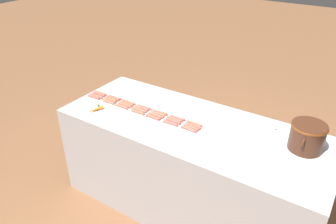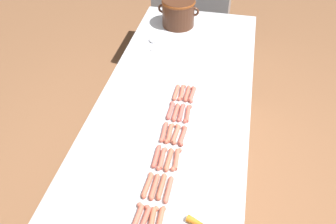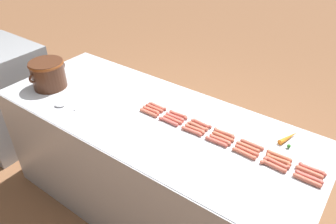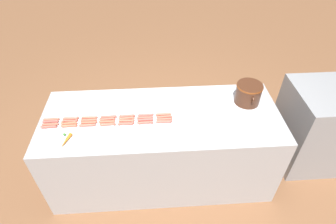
# 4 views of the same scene
# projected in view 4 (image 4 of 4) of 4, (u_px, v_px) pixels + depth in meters

# --- Properties ---
(ground_plane) EXTENTS (20.00, 20.00, 0.00)m
(ground_plane) POSITION_uv_depth(u_px,v_px,m) (163.00, 172.00, 3.16)
(ground_plane) COLOR brown
(griddle_counter) EXTENTS (0.89, 2.26, 0.89)m
(griddle_counter) POSITION_uv_depth(u_px,v_px,m) (162.00, 147.00, 2.87)
(griddle_counter) COLOR #ADAFB5
(griddle_counter) RESTS_ON ground_plane
(back_cabinet) EXTENTS (0.71, 0.72, 0.97)m
(back_cabinet) POSITION_uv_depth(u_px,v_px,m) (317.00, 127.00, 3.04)
(back_cabinet) COLOR #939599
(back_cabinet) RESTS_ON ground_plane
(hot_dog_0) EXTENTS (0.02, 0.15, 0.02)m
(hot_dog_0) POSITION_uv_depth(u_px,v_px,m) (51.00, 119.00, 2.52)
(hot_dog_0) COLOR #CA624B
(hot_dog_0) RESTS_ON griddle_counter
(hot_dog_1) EXTENTS (0.03, 0.15, 0.02)m
(hot_dog_1) POSITION_uv_depth(u_px,v_px,m) (71.00, 118.00, 2.53)
(hot_dog_1) COLOR #CA624C
(hot_dog_1) RESTS_ON griddle_counter
(hot_dog_2) EXTENTS (0.03, 0.15, 0.02)m
(hot_dog_2) POSITION_uv_depth(u_px,v_px,m) (89.00, 118.00, 2.53)
(hot_dog_2) COLOR #CA624A
(hot_dog_2) RESTS_ON griddle_counter
(hot_dog_3) EXTENTS (0.03, 0.15, 0.02)m
(hot_dog_3) POSITION_uv_depth(u_px,v_px,m) (109.00, 117.00, 2.54)
(hot_dog_3) COLOR #C8594A
(hot_dog_3) RESTS_ON griddle_counter
(hot_dog_4) EXTENTS (0.03, 0.15, 0.02)m
(hot_dog_4) POSITION_uv_depth(u_px,v_px,m) (127.00, 116.00, 2.55)
(hot_dog_4) COLOR #C35C4B
(hot_dog_4) RESTS_ON griddle_counter
(hot_dog_5) EXTENTS (0.03, 0.15, 0.02)m
(hot_dog_5) POSITION_uv_depth(u_px,v_px,m) (146.00, 115.00, 2.56)
(hot_dog_5) COLOR #CA5A50
(hot_dog_5) RESTS_ON griddle_counter
(hot_dog_6) EXTENTS (0.03, 0.15, 0.02)m
(hot_dog_6) POSITION_uv_depth(u_px,v_px,m) (163.00, 114.00, 2.57)
(hot_dog_6) COLOR #C8624C
(hot_dog_6) RESTS_ON griddle_counter
(hot_dog_7) EXTENTS (0.03, 0.15, 0.02)m
(hot_dog_7) POSITION_uv_depth(u_px,v_px,m) (50.00, 122.00, 2.49)
(hot_dog_7) COLOR #C1594F
(hot_dog_7) RESTS_ON griddle_counter
(hot_dog_8) EXTENTS (0.03, 0.15, 0.02)m
(hot_dog_8) POSITION_uv_depth(u_px,v_px,m) (70.00, 121.00, 2.50)
(hot_dog_8) COLOR #C35B4A
(hot_dog_8) RESTS_ON griddle_counter
(hot_dog_9) EXTENTS (0.03, 0.15, 0.02)m
(hot_dog_9) POSITION_uv_depth(u_px,v_px,m) (89.00, 120.00, 2.51)
(hot_dog_9) COLOR #CA5F49
(hot_dog_9) RESTS_ON griddle_counter
(hot_dog_10) EXTENTS (0.03, 0.15, 0.02)m
(hot_dog_10) POSITION_uv_depth(u_px,v_px,m) (107.00, 119.00, 2.52)
(hot_dog_10) COLOR #C4604E
(hot_dog_10) RESTS_ON griddle_counter
(hot_dog_11) EXTENTS (0.03, 0.15, 0.02)m
(hot_dog_11) POSITION_uv_depth(u_px,v_px,m) (127.00, 118.00, 2.52)
(hot_dog_11) COLOR #C4634B
(hot_dog_11) RESTS_ON griddle_counter
(hot_dog_12) EXTENTS (0.03, 0.15, 0.02)m
(hot_dog_12) POSITION_uv_depth(u_px,v_px,m) (145.00, 118.00, 2.53)
(hot_dog_12) COLOR #CD5D4C
(hot_dog_12) RESTS_ON griddle_counter
(hot_dog_13) EXTENTS (0.03, 0.15, 0.02)m
(hot_dog_13) POSITION_uv_depth(u_px,v_px,m) (164.00, 117.00, 2.54)
(hot_dog_13) COLOR #CE604C
(hot_dog_13) RESTS_ON griddle_counter
(hot_dog_14) EXTENTS (0.03, 0.15, 0.02)m
(hot_dog_14) POSITION_uv_depth(u_px,v_px,m) (50.00, 124.00, 2.46)
(hot_dog_14) COLOR #C5624B
(hot_dog_14) RESTS_ON griddle_counter
(hot_dog_15) EXTENTS (0.03, 0.15, 0.02)m
(hot_dog_15) POSITION_uv_depth(u_px,v_px,m) (69.00, 123.00, 2.48)
(hot_dog_15) COLOR #C46547
(hot_dog_15) RESTS_ON griddle_counter
(hot_dog_16) EXTENTS (0.03, 0.15, 0.02)m
(hot_dog_16) POSITION_uv_depth(u_px,v_px,m) (89.00, 122.00, 2.48)
(hot_dog_16) COLOR #C46349
(hot_dog_16) RESTS_ON griddle_counter
(hot_dog_17) EXTENTS (0.03, 0.15, 0.02)m
(hot_dog_17) POSITION_uv_depth(u_px,v_px,m) (107.00, 122.00, 2.49)
(hot_dog_17) COLOR #C56549
(hot_dog_17) RESTS_ON griddle_counter
(hot_dog_18) EXTENTS (0.03, 0.15, 0.02)m
(hot_dog_18) POSITION_uv_depth(u_px,v_px,m) (127.00, 121.00, 2.50)
(hot_dog_18) COLOR #C66850
(hot_dog_18) RESTS_ON griddle_counter
(hot_dog_19) EXTENTS (0.03, 0.15, 0.02)m
(hot_dog_19) POSITION_uv_depth(u_px,v_px,m) (145.00, 120.00, 2.51)
(hot_dog_19) COLOR #C75A50
(hot_dog_19) RESTS_ON griddle_counter
(hot_dog_20) EXTENTS (0.02, 0.15, 0.02)m
(hot_dog_20) POSITION_uv_depth(u_px,v_px,m) (164.00, 119.00, 2.52)
(hot_dog_20) COLOR #C95C49
(hot_dog_20) RESTS_ON griddle_counter
(hot_dog_21) EXTENTS (0.03, 0.15, 0.02)m
(hot_dog_21) POSITION_uv_depth(u_px,v_px,m) (49.00, 127.00, 2.44)
(hot_dog_21) COLOR #CE594C
(hot_dog_21) RESTS_ON griddle_counter
(hot_dog_22) EXTENTS (0.03, 0.15, 0.02)m
(hot_dog_22) POSITION_uv_depth(u_px,v_px,m) (69.00, 126.00, 2.45)
(hot_dog_22) COLOR #CB6448
(hot_dog_22) RESTS_ON griddle_counter
(hot_dog_23) EXTENTS (0.02, 0.15, 0.02)m
(hot_dog_23) POSITION_uv_depth(u_px,v_px,m) (87.00, 125.00, 2.46)
(hot_dog_23) COLOR #C4634F
(hot_dog_23) RESTS_ON griddle_counter
(hot_dog_24) EXTENTS (0.03, 0.15, 0.02)m
(hot_dog_24) POSITION_uv_depth(u_px,v_px,m) (108.00, 124.00, 2.47)
(hot_dog_24) COLOR #C7624C
(hot_dog_24) RESTS_ON griddle_counter
(hot_dog_25) EXTENTS (0.03, 0.15, 0.02)m
(hot_dog_25) POSITION_uv_depth(u_px,v_px,m) (126.00, 124.00, 2.47)
(hot_dog_25) COLOR #C95B4B
(hot_dog_25) RESTS_ON griddle_counter
(hot_dog_26) EXTENTS (0.03, 0.15, 0.02)m
(hot_dog_26) POSITION_uv_depth(u_px,v_px,m) (145.00, 123.00, 2.48)
(hot_dog_26) COLOR #CE5A4A
(hot_dog_26) RESTS_ON griddle_counter
(hot_dog_27) EXTENTS (0.03, 0.15, 0.02)m
(hot_dog_27) POSITION_uv_depth(u_px,v_px,m) (164.00, 121.00, 2.49)
(hot_dog_27) COLOR #C76050
(hot_dog_27) RESTS_ON griddle_counter
(bean_pot) EXTENTS (0.32, 0.26, 0.21)m
(bean_pot) POSITION_uv_depth(u_px,v_px,m) (248.00, 93.00, 2.65)
(bean_pot) COLOR #472616
(bean_pot) RESTS_ON griddle_counter
(serving_spoon) EXTENTS (0.25, 0.18, 0.02)m
(serving_spoon) POSITION_uv_depth(u_px,v_px,m) (215.00, 96.00, 2.78)
(serving_spoon) COLOR #B7B7BC
(serving_spoon) RESTS_ON griddle_counter
(carrot) EXTENTS (0.18, 0.08, 0.03)m
(carrot) POSITION_uv_depth(u_px,v_px,m) (66.00, 141.00, 2.31)
(carrot) COLOR orange
(carrot) RESTS_ON griddle_counter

